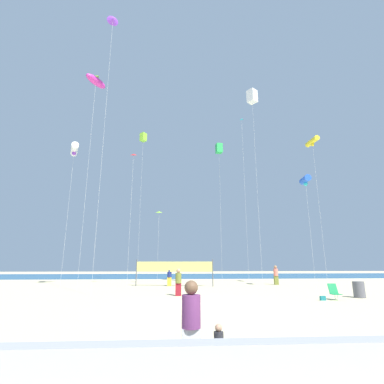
# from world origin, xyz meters

# --- Properties ---
(ground_plane) EXTENTS (120.00, 120.00, 0.00)m
(ground_plane) POSITION_xyz_m (0.00, 0.00, 0.00)
(ground_plane) COLOR beige
(ocean_band) EXTENTS (120.00, 20.00, 0.01)m
(ocean_band) POSITION_xyz_m (0.00, 34.00, 0.00)
(ocean_band) COLOR #28608C
(ocean_band) RESTS_ON ground
(boardwalk_ledge) EXTENTS (28.00, 0.44, 0.84)m
(boardwalk_ledge) POSITION_xyz_m (0.00, -10.61, 0.42)
(boardwalk_ledge) COLOR #A8A8AD
(boardwalk_ledge) RESTS_ON ground
(mother_figure) EXTENTS (0.39, 0.39, 1.70)m
(mother_figure) POSITION_xyz_m (-1.22, -9.27, 0.91)
(mother_figure) COLOR white
(mother_figure) RESTS_ON ground
(toddler_figure) EXTENTS (0.19, 0.19, 0.85)m
(toddler_figure) POSITION_xyz_m (-0.67, -9.33, 0.46)
(toddler_figure) COLOR #99B28C
(toddler_figure) RESTS_ON ground
(beachgoer_navy_shirt) EXTENTS (0.40, 0.40, 1.74)m
(beachgoer_navy_shirt) POSITION_xyz_m (-1.77, 12.23, 0.93)
(beachgoer_navy_shirt) COLOR gold
(beachgoer_navy_shirt) RESTS_ON ground
(beachgoer_olive_shirt) EXTENTS (0.39, 0.39, 1.71)m
(beachgoer_olive_shirt) POSITION_xyz_m (-1.14, 3.99, 0.92)
(beachgoer_olive_shirt) COLOR maroon
(beachgoer_olive_shirt) RESTS_ON ground
(beachgoer_coral_shirt) EXTENTS (0.42, 0.42, 1.84)m
(beachgoer_coral_shirt) POSITION_xyz_m (8.63, 13.06, 0.98)
(beachgoer_coral_shirt) COLOR olive
(beachgoer_coral_shirt) RESTS_ON ground
(folding_beach_chair) EXTENTS (0.52, 0.65, 0.89)m
(folding_beach_chair) POSITION_xyz_m (7.80, 1.32, 0.47)
(folding_beach_chair) COLOR #1E8C4C
(folding_beach_chair) RESTS_ON ground
(trash_barrel) EXTENTS (0.67, 0.67, 0.95)m
(trash_barrel) POSITION_xyz_m (9.86, 2.18, 0.48)
(trash_barrel) COLOR #595960
(trash_barrel) RESTS_ON ground
(volleyball_net) EXTENTS (7.09, 1.32, 2.40)m
(volleyball_net) POSITION_xyz_m (-1.35, 11.97, 1.63)
(volleyball_net) COLOR #4C4C51
(volleyball_net) RESTS_ON ground
(beach_handbag) EXTENTS (0.31, 0.15, 0.24)m
(beach_handbag) POSITION_xyz_m (6.95, 1.08, 0.12)
(beach_handbag) COLOR #19727A
(beach_handbag) RESTS_ON ground
(kite_magenta_inflatable) EXTENTS (1.86, 2.04, 18.21)m
(kite_magenta_inflatable) POSITION_xyz_m (-8.54, 7.29, 17.64)
(kite_magenta_inflatable) COLOR silver
(kite_magenta_inflatable) RESTS_ON ground
(kite_yellow_tube) EXTENTS (0.62, 1.86, 14.12)m
(kite_yellow_tube) POSITION_xyz_m (12.23, 10.17, 13.81)
(kite_yellow_tube) COLOR silver
(kite_yellow_tube) RESTS_ON ground
(kite_lime_box) EXTENTS (0.94, 0.94, 18.31)m
(kite_lime_box) POSITION_xyz_m (-5.47, 19.01, 17.73)
(kite_lime_box) COLOR silver
(kite_lime_box) RESTS_ON ground
(kite_white_tube) EXTENTS (1.44, 2.45, 12.96)m
(kite_white_tube) POSITION_xyz_m (-11.05, 10.90, 12.60)
(kite_white_tube) COLOR silver
(kite_white_tube) RESTS_ON ground
(kite_violet_delta) EXTENTS (0.99, 0.66, 22.05)m
(kite_violet_delta) POSITION_xyz_m (-6.76, 4.47, 21.47)
(kite_violet_delta) COLOR silver
(kite_violet_delta) RESTS_ON ground
(kite_blue_tube) EXTENTS (0.70, 1.40, 9.58)m
(kite_blue_tube) POSITION_xyz_m (10.19, 8.30, 9.24)
(kite_blue_tube) COLOR silver
(kite_blue_tube) RESTS_ON ground
(kite_cyan_diamond) EXTENTS (0.51, 0.51, 19.67)m
(kite_cyan_diamond) POSITION_xyz_m (6.89, 16.71, 17.69)
(kite_cyan_diamond) COLOR silver
(kite_cyan_diamond) RESTS_ON ground
(kite_red_diamond) EXTENTS (0.58, 0.59, 12.60)m
(kite_red_diamond) POSITION_xyz_m (-5.51, 11.39, 12.17)
(kite_red_diamond) COLOR silver
(kite_red_diamond) RESTS_ON ground
(kite_green_box) EXTENTS (0.75, 0.75, 14.89)m
(kite_green_box) POSITION_xyz_m (3.44, 13.86, 14.34)
(kite_green_box) COLOR silver
(kite_green_box) RESTS_ON ground
(kite_lime_diamond) EXTENTS (0.56, 0.57, 7.31)m
(kite_lime_diamond) POSITION_xyz_m (-2.96, 13.93, 7.08)
(kite_lime_diamond) COLOR silver
(kite_lime_diamond) RESTS_ON ground
(kite_white_box) EXTENTS (1.12, 1.12, 18.74)m
(kite_white_box) POSITION_xyz_m (6.10, 9.35, 18.08)
(kite_white_box) COLOR silver
(kite_white_box) RESTS_ON ground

